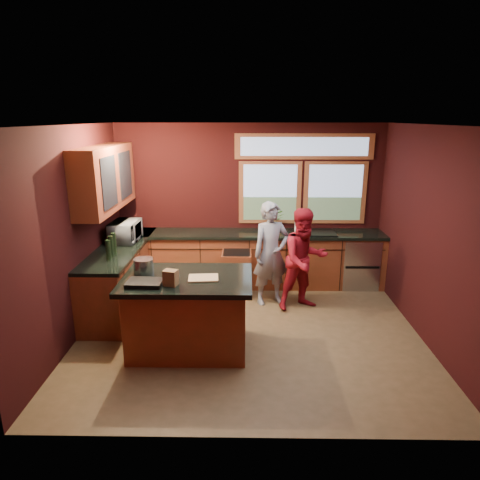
{
  "coord_description": "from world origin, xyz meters",
  "views": [
    {
      "loc": [
        -0.05,
        -5.22,
        2.79
      ],
      "look_at": [
        -0.13,
        0.4,
        1.17
      ],
      "focal_mm": 32.0,
      "sensor_mm": 36.0,
      "label": 1
    }
  ],
  "objects_px": {
    "person_red": "(304,260)",
    "cutting_board": "(203,278)",
    "island": "(188,313)",
    "person_grey": "(271,254)",
    "stock_pot": "(144,266)"
  },
  "relations": [
    {
      "from": "person_red",
      "to": "cutting_board",
      "type": "bearing_deg",
      "value": -158.4
    },
    {
      "from": "person_grey",
      "to": "stock_pot",
      "type": "distance_m",
      "value": 2.07
    },
    {
      "from": "island",
      "to": "person_grey",
      "type": "xyz_separation_m",
      "value": [
        1.08,
        1.4,
        0.32
      ]
    },
    {
      "from": "island",
      "to": "stock_pot",
      "type": "distance_m",
      "value": 0.8
    },
    {
      "from": "stock_pot",
      "to": "island",
      "type": "bearing_deg",
      "value": -15.26
    },
    {
      "from": "person_red",
      "to": "cutting_board",
      "type": "relative_size",
      "value": 4.38
    },
    {
      "from": "island",
      "to": "person_red",
      "type": "bearing_deg",
      "value": 37.66
    },
    {
      "from": "person_red",
      "to": "person_grey",
      "type": "bearing_deg",
      "value": 137.4
    },
    {
      "from": "stock_pot",
      "to": "cutting_board",
      "type": "bearing_deg",
      "value": -14.93
    },
    {
      "from": "person_grey",
      "to": "person_red",
      "type": "relative_size",
      "value": 1.04
    },
    {
      "from": "person_red",
      "to": "stock_pot",
      "type": "distance_m",
      "value": 2.38
    },
    {
      "from": "cutting_board",
      "to": "island",
      "type": "bearing_deg",
      "value": 165.96
    },
    {
      "from": "cutting_board",
      "to": "person_red",
      "type": "bearing_deg",
      "value": 42.67
    },
    {
      "from": "island",
      "to": "stock_pot",
      "type": "relative_size",
      "value": 6.46
    },
    {
      "from": "person_red",
      "to": "cutting_board",
      "type": "height_order",
      "value": "person_red"
    }
  ]
}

